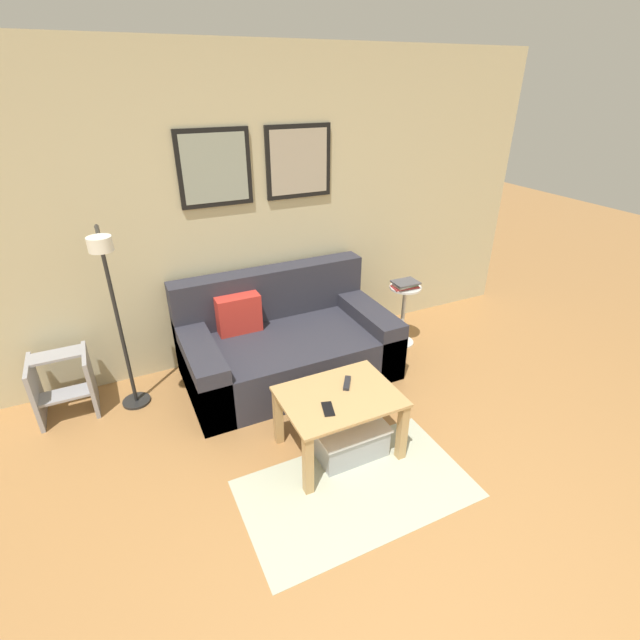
# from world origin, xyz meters

# --- Properties ---
(ground_plane) EXTENTS (16.00, 16.00, 0.00)m
(ground_plane) POSITION_xyz_m (0.00, 0.00, 0.00)
(ground_plane) COLOR #A87542
(wall_back) EXTENTS (5.60, 0.09, 2.55)m
(wall_back) POSITION_xyz_m (0.00, 2.86, 1.28)
(wall_back) COLOR #C6BC93
(wall_back) RESTS_ON ground_plane
(area_rug) EXTENTS (1.43, 0.82, 0.01)m
(area_rug) POSITION_xyz_m (-0.02, 0.94, 0.00)
(area_rug) COLOR #B2B79E
(area_rug) RESTS_ON ground_plane
(couch) EXTENTS (1.72, 0.99, 0.84)m
(couch) POSITION_xyz_m (0.08, 2.35, 0.28)
(couch) COLOR #2D2D38
(couch) RESTS_ON ground_plane
(coffee_table) EXTENTS (0.76, 0.58, 0.46)m
(coffee_table) POSITION_xyz_m (0.04, 1.30, 0.36)
(coffee_table) COLOR tan
(coffee_table) RESTS_ON ground_plane
(storage_bin) EXTENTS (0.48, 0.39, 0.23)m
(storage_bin) POSITION_xyz_m (0.09, 1.27, 0.12)
(storage_bin) COLOR #9EA3A8
(storage_bin) RESTS_ON ground_plane
(floor_lamp) EXTENTS (0.21, 0.49, 1.45)m
(floor_lamp) POSITION_xyz_m (-1.17, 2.31, 0.92)
(floor_lamp) COLOR black
(floor_lamp) RESTS_ON ground_plane
(side_table) EXTENTS (0.29, 0.29, 0.59)m
(side_table) POSITION_xyz_m (1.27, 2.33, 0.35)
(side_table) COLOR silver
(side_table) RESTS_ON ground_plane
(book_stack) EXTENTS (0.25, 0.18, 0.06)m
(book_stack) POSITION_xyz_m (1.25, 2.32, 0.63)
(book_stack) COLOR #B73333
(book_stack) RESTS_ON side_table
(remote_control) EXTENTS (0.12, 0.15, 0.02)m
(remote_control) POSITION_xyz_m (0.14, 1.39, 0.47)
(remote_control) COLOR #232328
(remote_control) RESTS_ON coffee_table
(cell_phone) EXTENTS (0.10, 0.15, 0.01)m
(cell_phone) POSITION_xyz_m (-0.09, 1.21, 0.46)
(cell_phone) COLOR black
(cell_phone) RESTS_ON coffee_table
(step_stool) EXTENTS (0.40, 0.39, 0.48)m
(step_stool) POSITION_xyz_m (-1.63, 2.57, 0.26)
(step_stool) COLOR #99999E
(step_stool) RESTS_ON ground_plane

